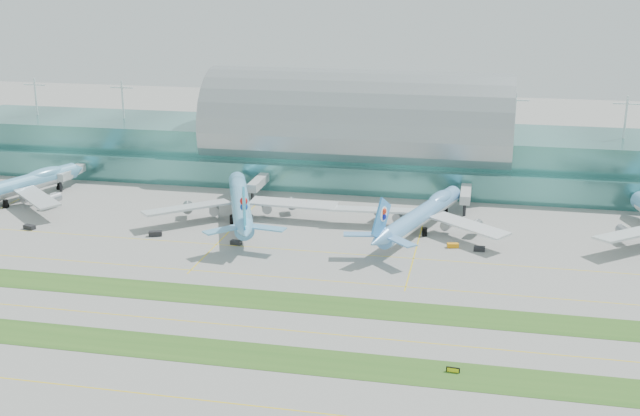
% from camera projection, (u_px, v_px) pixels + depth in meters
% --- Properties ---
extents(ground, '(700.00, 700.00, 0.00)m').
position_uv_depth(ground, '(276.00, 304.00, 201.95)').
color(ground, gray).
rests_on(ground, ground).
extents(terminal, '(340.00, 69.10, 36.00)m').
position_uv_depth(terminal, '(358.00, 143.00, 318.46)').
color(terminal, '#3D7A75').
rests_on(terminal, ground).
extents(grass_strip_near, '(420.00, 12.00, 0.08)m').
position_uv_depth(grass_strip_near, '(243.00, 355.00, 175.70)').
color(grass_strip_near, '#2D591E').
rests_on(grass_strip_near, ground).
extents(grass_strip_far, '(420.00, 12.00, 0.08)m').
position_uv_depth(grass_strip_far, '(278.00, 301.00, 203.81)').
color(grass_strip_far, '#2D591E').
rests_on(grass_strip_far, ground).
extents(taxiline_a, '(420.00, 0.35, 0.01)m').
position_uv_depth(taxiline_a, '(213.00, 401.00, 156.98)').
color(taxiline_a, yellow).
rests_on(taxiline_a, ground).
extents(taxiline_b, '(420.00, 0.35, 0.01)m').
position_uv_depth(taxiline_b, '(261.00, 328.00, 188.83)').
color(taxiline_b, yellow).
rests_on(taxiline_b, ground).
extents(taxiline_c, '(420.00, 0.35, 0.01)m').
position_uv_depth(taxiline_c, '(293.00, 278.00, 218.81)').
color(taxiline_c, yellow).
rests_on(taxiline_c, ground).
extents(taxiline_d, '(420.00, 0.35, 0.01)m').
position_uv_depth(taxiline_d, '(310.00, 251.00, 239.42)').
color(taxiline_d, yellow).
rests_on(taxiline_d, ground).
extents(airliner_a, '(60.61, 70.54, 20.09)m').
position_uv_depth(airliner_a, '(9.00, 187.00, 285.17)').
color(airliner_a, '#5CA2CB').
rests_on(airliner_a, ground).
extents(airliner_b, '(61.46, 71.51, 20.35)m').
position_uv_depth(airliner_b, '(240.00, 201.00, 267.41)').
color(airliner_b, '#60A7D4').
rests_on(airliner_b, ground).
extents(airliner_c, '(58.19, 67.54, 19.09)m').
position_uv_depth(airliner_c, '(422.00, 214.00, 255.66)').
color(airliner_c, '#65A3DE').
rests_on(airliner_c, ground).
extents(gse_b, '(4.28, 3.00, 1.38)m').
position_uv_depth(gse_b, '(29.00, 227.00, 259.12)').
color(gse_b, black).
rests_on(gse_b, ground).
extents(gse_c, '(4.44, 3.03, 1.57)m').
position_uv_depth(gse_c, '(155.00, 234.00, 252.46)').
color(gse_c, black).
rests_on(gse_c, ground).
extents(gse_d, '(3.54, 2.28, 1.32)m').
position_uv_depth(gse_d, '(236.00, 243.00, 244.79)').
color(gse_d, black).
rests_on(gse_d, ground).
extents(gse_e, '(3.67, 2.28, 1.32)m').
position_uv_depth(gse_e, '(453.00, 245.00, 242.30)').
color(gse_e, orange).
rests_on(gse_e, ground).
extents(gse_f, '(3.37, 1.62, 1.49)m').
position_uv_depth(gse_f, '(479.00, 249.00, 239.13)').
color(gse_f, black).
rests_on(gse_f, ground).
extents(taxiway_sign_east, '(2.88, 0.60, 1.21)m').
position_uv_depth(taxiway_sign_east, '(453.00, 370.00, 167.91)').
color(taxiway_sign_east, black).
rests_on(taxiway_sign_east, ground).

